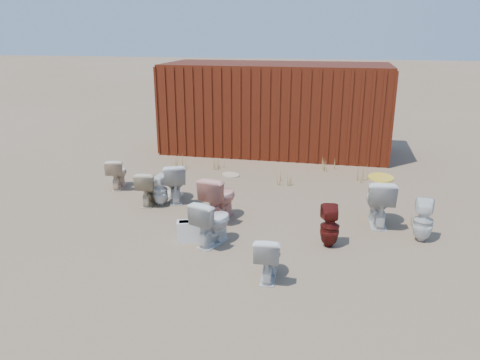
% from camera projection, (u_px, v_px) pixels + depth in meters
% --- Properties ---
extents(ground, '(100.00, 100.00, 0.00)m').
position_uv_depth(ground, '(233.00, 219.00, 8.44)').
color(ground, brown).
rests_on(ground, ground).
extents(shipping_container, '(6.00, 2.40, 2.40)m').
position_uv_depth(shipping_container, '(275.00, 108.00, 12.91)').
color(shipping_container, '#54190E').
rests_on(shipping_container, ground).
extents(toilet_front_a, '(0.69, 0.87, 0.78)m').
position_uv_depth(toilet_front_a, '(175.00, 182.00, 9.24)').
color(toilet_front_a, silver).
rests_on(toilet_front_a, ground).
extents(toilet_front_pink, '(0.63, 0.90, 0.83)m').
position_uv_depth(toilet_front_pink, '(219.00, 197.00, 8.30)').
color(toilet_front_pink, '#E09381').
rests_on(toilet_front_pink, ground).
extents(toilet_front_c, '(0.65, 0.83, 0.75)m').
position_uv_depth(toilet_front_c, '(212.00, 222.00, 7.35)').
color(toilet_front_c, silver).
rests_on(toilet_front_c, ground).
extents(toilet_front_maroon, '(0.35, 0.35, 0.67)m').
position_uv_depth(toilet_front_maroon, '(330.00, 227.00, 7.27)').
color(toilet_front_maroon, '#52110E').
rests_on(toilet_front_maroon, ground).
extents(toilet_front_e, '(0.40, 0.65, 0.64)m').
position_uv_depth(toilet_front_e, '(268.00, 256.00, 6.34)').
color(toilet_front_e, silver).
rests_on(toilet_front_e, ground).
extents(toilet_back_a, '(0.38, 0.38, 0.63)m').
position_uv_depth(toilet_back_a, '(160.00, 190.00, 9.00)').
color(toilet_back_a, white).
rests_on(toilet_back_a, ground).
extents(toilet_back_beige_left, '(0.48, 0.70, 0.66)m').
position_uv_depth(toilet_back_beige_left, '(117.00, 173.00, 10.01)').
color(toilet_back_beige_left, beige).
rests_on(toilet_back_beige_left, ground).
extents(toilet_back_beige_right, '(0.44, 0.70, 0.68)m').
position_uv_depth(toilet_back_beige_right, '(149.00, 187.00, 9.07)').
color(toilet_back_beige_right, '#C6B591').
rests_on(toilet_back_beige_right, ground).
extents(toilet_back_yellowlid, '(0.53, 0.86, 0.84)m').
position_uv_depth(toilet_back_yellowlid, '(379.00, 201.00, 8.10)').
color(toilet_back_yellowlid, silver).
rests_on(toilet_back_yellowlid, ground).
extents(toilet_back_e, '(0.35, 0.36, 0.69)m').
position_uv_depth(toilet_back_e, '(423.00, 221.00, 7.46)').
color(toilet_back_e, white).
rests_on(toilet_back_e, ground).
extents(yellow_lid, '(0.43, 0.53, 0.02)m').
position_uv_depth(yellow_lid, '(381.00, 178.00, 7.96)').
color(yellow_lid, gold).
rests_on(yellow_lid, toilet_back_yellowlid).
extents(loose_tank, '(0.54, 0.34, 0.35)m').
position_uv_depth(loose_tank, '(193.00, 231.00, 7.49)').
color(loose_tank, silver).
rests_on(loose_tank, ground).
extents(loose_lid_near, '(0.54, 0.60, 0.02)m').
position_uv_depth(loose_lid_near, '(174.00, 194.00, 9.69)').
color(loose_lid_near, '#C1B58C').
rests_on(loose_lid_near, ground).
extents(loose_lid_far, '(0.59, 0.58, 0.02)m').
position_uv_depth(loose_lid_far, '(231.00, 175.00, 10.97)').
color(loose_lid_far, tan).
rests_on(loose_lid_far, ground).
extents(weed_clump_a, '(0.36, 0.36, 0.34)m').
position_uv_depth(weed_clump_a, '(179.00, 163.00, 11.38)').
color(weed_clump_a, olive).
rests_on(weed_clump_a, ground).
extents(weed_clump_b, '(0.32, 0.32, 0.28)m').
position_uv_depth(weed_clump_b, '(284.00, 178.00, 10.32)').
color(weed_clump_b, olive).
rests_on(weed_clump_b, ground).
extents(weed_clump_c, '(0.36, 0.36, 0.33)m').
position_uv_depth(weed_clump_c, '(365.00, 174.00, 10.49)').
color(weed_clump_c, olive).
rests_on(weed_clump_c, ground).
extents(weed_clump_d, '(0.30, 0.30, 0.29)m').
position_uv_depth(weed_clump_d, '(220.00, 163.00, 11.45)').
color(weed_clump_d, olive).
rests_on(weed_clump_d, ground).
extents(weed_clump_e, '(0.34, 0.34, 0.29)m').
position_uv_depth(weed_clump_e, '(328.00, 164.00, 11.33)').
color(weed_clump_e, olive).
rests_on(weed_clump_e, ground).
extents(weed_clump_f, '(0.28, 0.28, 0.24)m').
position_uv_depth(weed_clump_f, '(418.00, 221.00, 8.03)').
color(weed_clump_f, olive).
rests_on(weed_clump_f, ground).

